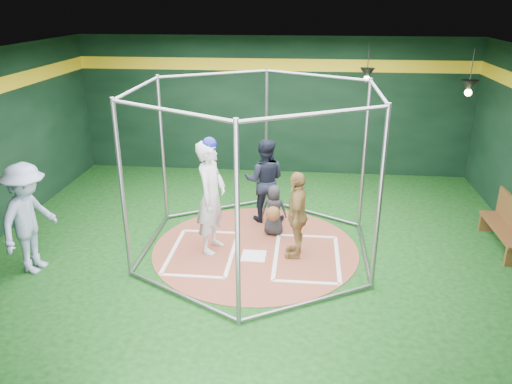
# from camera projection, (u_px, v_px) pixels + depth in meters

# --- Properties ---
(room_shell) EXTENTS (10.10, 9.10, 3.53)m
(room_shell) POSITION_uv_depth(u_px,v_px,m) (255.00, 159.00, 8.64)
(room_shell) COLOR #0C350D
(room_shell) RESTS_ON ground
(clay_disc) EXTENTS (3.80, 3.80, 0.01)m
(clay_disc) POSITION_uv_depth(u_px,v_px,m) (255.00, 249.00, 9.27)
(clay_disc) COLOR brown
(clay_disc) RESTS_ON ground
(home_plate) EXTENTS (0.43, 0.43, 0.01)m
(home_plate) POSITION_uv_depth(u_px,v_px,m) (254.00, 256.00, 8.99)
(home_plate) COLOR white
(home_plate) RESTS_ON clay_disc
(batter_box_left) EXTENTS (1.17, 1.77, 0.01)m
(batter_box_left) POSITION_uv_depth(u_px,v_px,m) (203.00, 252.00, 9.13)
(batter_box_left) COLOR white
(batter_box_left) RESTS_ON clay_disc
(batter_box_right) EXTENTS (1.17, 1.77, 0.01)m
(batter_box_right) POSITION_uv_depth(u_px,v_px,m) (307.00, 257.00, 8.95)
(batter_box_right) COLOR white
(batter_box_right) RESTS_ON clay_disc
(batting_cage) EXTENTS (4.05, 4.67, 3.00)m
(batting_cage) POSITION_uv_depth(u_px,v_px,m) (255.00, 173.00, 8.73)
(batting_cage) COLOR gray
(batting_cage) RESTS_ON ground
(pendant_lamp_near) EXTENTS (0.34, 0.34, 0.90)m
(pendant_lamp_near) POSITION_uv_depth(u_px,v_px,m) (367.00, 73.00, 11.40)
(pendant_lamp_near) COLOR black
(pendant_lamp_near) RESTS_ON room_shell
(pendant_lamp_far) EXTENTS (0.34, 0.34, 0.90)m
(pendant_lamp_far) POSITION_uv_depth(u_px,v_px,m) (469.00, 86.00, 9.75)
(pendant_lamp_far) COLOR black
(pendant_lamp_far) RESTS_ON room_shell
(batter_figure) EXTENTS (0.63, 0.83, 2.14)m
(batter_figure) POSITION_uv_depth(u_px,v_px,m) (211.00, 196.00, 8.87)
(batter_figure) COLOR silver
(batter_figure) RESTS_ON clay_disc
(visitor_leopard) EXTENTS (0.45, 0.96, 1.59)m
(visitor_leopard) POSITION_uv_depth(u_px,v_px,m) (297.00, 215.00, 8.76)
(visitor_leopard) COLOR tan
(visitor_leopard) RESTS_ON clay_disc
(catcher_figure) EXTENTS (0.51, 0.56, 1.01)m
(catcher_figure) POSITION_uv_depth(u_px,v_px,m) (274.00, 210.00, 9.65)
(catcher_figure) COLOR black
(catcher_figure) RESTS_ON clay_disc
(umpire) EXTENTS (0.85, 0.66, 1.74)m
(umpire) POSITION_uv_depth(u_px,v_px,m) (265.00, 180.00, 10.17)
(umpire) COLOR black
(umpire) RESTS_ON clay_disc
(bystander_blue) EXTENTS (0.87, 1.32, 1.91)m
(bystander_blue) POSITION_uv_depth(u_px,v_px,m) (29.00, 219.00, 8.24)
(bystander_blue) COLOR #8C9AB9
(bystander_blue) RESTS_ON ground
(dugout_bench) EXTENTS (0.37, 1.60, 0.93)m
(dugout_bench) POSITION_uv_depth(u_px,v_px,m) (508.00, 224.00, 9.16)
(dugout_bench) COLOR brown
(dugout_bench) RESTS_ON ground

